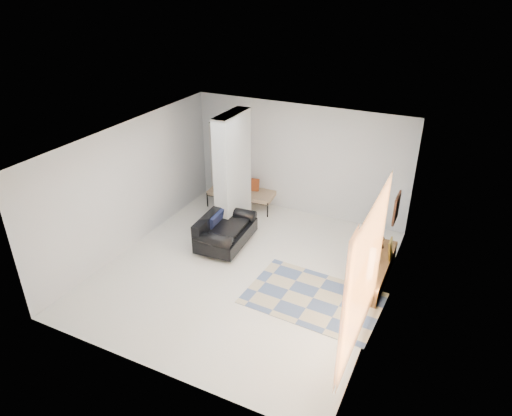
% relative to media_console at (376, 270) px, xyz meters
% --- Properties ---
extents(floor, '(6.00, 6.00, 0.00)m').
position_rel_media_console_xyz_m(floor, '(-2.52, -0.90, -0.20)').
color(floor, white).
rests_on(floor, ground).
extents(ceiling, '(6.00, 6.00, 0.00)m').
position_rel_media_console_xyz_m(ceiling, '(-2.52, -0.90, 2.60)').
color(ceiling, white).
rests_on(ceiling, wall_back).
extents(wall_back, '(6.00, 0.00, 6.00)m').
position_rel_media_console_xyz_m(wall_back, '(-2.52, 2.10, 1.20)').
color(wall_back, silver).
rests_on(wall_back, ground).
extents(wall_front, '(6.00, 0.00, 6.00)m').
position_rel_media_console_xyz_m(wall_front, '(-2.52, -3.90, 1.20)').
color(wall_front, silver).
rests_on(wall_front, ground).
extents(wall_left, '(0.00, 6.00, 6.00)m').
position_rel_media_console_xyz_m(wall_left, '(-5.27, -0.90, 1.20)').
color(wall_left, silver).
rests_on(wall_left, ground).
extents(wall_right, '(0.00, 6.00, 6.00)m').
position_rel_media_console_xyz_m(wall_right, '(0.23, -0.90, 1.20)').
color(wall_right, silver).
rests_on(wall_right, ground).
extents(partition_column, '(0.35, 1.20, 2.80)m').
position_rel_media_console_xyz_m(partition_column, '(-3.62, 0.70, 1.20)').
color(partition_column, '#B6BDBE').
rests_on(partition_column, floor).
extents(hallway_door, '(0.85, 0.06, 2.04)m').
position_rel_media_console_xyz_m(hallway_door, '(-4.62, 2.06, 0.82)').
color(hallway_door, silver).
rests_on(hallway_door, floor).
extents(curtain, '(0.00, 2.55, 2.55)m').
position_rel_media_console_xyz_m(curtain, '(0.15, -2.05, 1.25)').
color(curtain, '#F99341').
rests_on(curtain, wall_right).
extents(wall_art, '(0.04, 0.45, 0.55)m').
position_rel_media_console_xyz_m(wall_art, '(0.20, -0.00, 1.45)').
color(wall_art, '#3A1C0F').
rests_on(wall_art, wall_right).
extents(media_console, '(0.45, 1.92, 0.80)m').
position_rel_media_console_xyz_m(media_console, '(0.00, 0.00, 0.00)').
color(media_console, brown).
rests_on(media_console, floor).
extents(loveseat, '(1.01, 1.61, 0.76)m').
position_rel_media_console_xyz_m(loveseat, '(-3.41, -0.18, 0.15)').
color(loveseat, silver).
rests_on(loveseat, floor).
extents(daybed, '(1.77, 0.88, 0.77)m').
position_rel_media_console_xyz_m(daybed, '(-3.95, 1.72, 0.21)').
color(daybed, black).
rests_on(daybed, floor).
extents(area_rug, '(2.57, 1.79, 0.01)m').
position_rel_media_console_xyz_m(area_rug, '(-0.92, -1.16, -0.20)').
color(area_rug, '#C2B594').
rests_on(area_rug, floor).
extents(cylinder_lamp, '(0.12, 0.12, 0.65)m').
position_rel_media_console_xyz_m(cylinder_lamp, '(-0.02, -0.62, 0.52)').
color(cylinder_lamp, silver).
rests_on(cylinder_lamp, media_console).
extents(bronze_figurine, '(0.14, 0.14, 0.25)m').
position_rel_media_console_xyz_m(bronze_figurine, '(-0.05, 0.58, 0.32)').
color(bronze_figurine, black).
rests_on(bronze_figurine, media_console).
extents(vase, '(0.21, 0.21, 0.21)m').
position_rel_media_console_xyz_m(vase, '(-0.05, -0.03, 0.30)').
color(vase, silver).
rests_on(vase, media_console).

